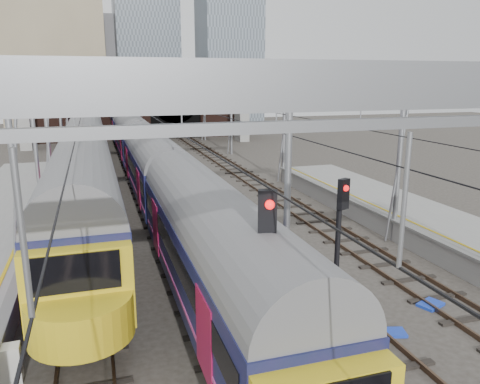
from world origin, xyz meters
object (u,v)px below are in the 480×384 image
object	(u,v)px
relay_cabinet	(11,364)
train_main	(141,150)
train_second	(86,147)
signal_near_left	(265,282)
signal_near_centre	(339,238)

from	to	relation	value
relay_cabinet	train_main	bearing A→B (deg)	74.38
train_main	train_second	xyz separation A→B (m)	(-4.00, 1.37, 0.19)
train_main	signal_near_left	bearing A→B (deg)	-90.08
signal_near_centre	relay_cabinet	world-z (taller)	signal_near_centre
signal_near_left	relay_cabinet	bearing A→B (deg)	175.33
signal_near_centre	relay_cabinet	distance (m)	9.53
train_main	relay_cabinet	world-z (taller)	train_main
train_second	relay_cabinet	distance (m)	25.72
signal_near_left	relay_cabinet	xyz separation A→B (m)	(-5.76, 3.16, -2.88)
signal_near_left	signal_near_centre	xyz separation A→B (m)	(3.41, 2.88, -0.31)
train_main	signal_near_centre	size ratio (longest dim) A/B	12.45
train_second	signal_near_left	bearing A→B (deg)	-82.15
signal_near_left	train_second	bearing A→B (deg)	121.89
signal_near_left	signal_near_centre	world-z (taller)	signal_near_left
signal_near_centre	relay_cabinet	xyz separation A→B (m)	(-9.17, 0.28, -2.57)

